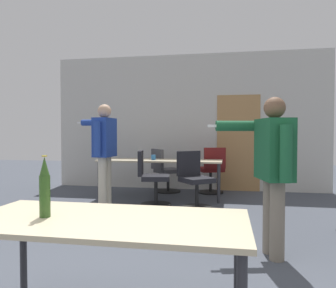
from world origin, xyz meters
TOP-DOWN VIEW (x-y plane):
  - back_wall at (0.03, 5.69)m, footprint 6.00×0.12m
  - conference_table_near at (0.17, 0.33)m, footprint 1.67×0.77m
  - conference_table_far at (-0.39, 4.58)m, footprint 2.35×0.64m
  - person_far_watching at (-1.20, 3.78)m, footprint 0.79×0.72m
  - person_near_casual at (1.32, 1.87)m, footprint 0.85×0.67m
  - office_chair_near_pushed at (0.34, 3.87)m, footprint 0.67×0.69m
  - office_chair_side_rolled at (-0.40, 3.91)m, footprint 0.59×0.53m
  - office_chair_far_right at (-0.41, 5.18)m, footprint 0.69×0.68m
  - office_chair_far_left at (0.56, 5.20)m, footprint 0.61×0.65m
  - beer_bottle at (-0.20, 0.29)m, footprint 0.06×0.06m
  - drink_cup at (-0.51, 4.57)m, footprint 0.09×0.09m

SIDE VIEW (x-z plane):
  - office_chair_far_right at x=-0.41m, z-range -0.03..0.87m
  - office_chair_near_pushed at x=0.34m, z-range -0.03..0.90m
  - office_chair_side_rolled at x=-0.40m, z-range -0.03..0.91m
  - office_chair_far_left at x=0.56m, z-range -0.02..0.92m
  - conference_table_near at x=0.17m, z-range 0.29..1.02m
  - conference_table_far at x=-0.39m, z-range 0.30..1.03m
  - drink_cup at x=-0.51m, z-range 0.73..0.82m
  - beer_bottle at x=-0.20m, z-range 0.72..1.09m
  - person_near_casual at x=1.32m, z-range 0.15..1.74m
  - person_far_watching at x=-1.20m, z-range 0.17..1.90m
  - back_wall at x=0.03m, z-range -0.01..2.95m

